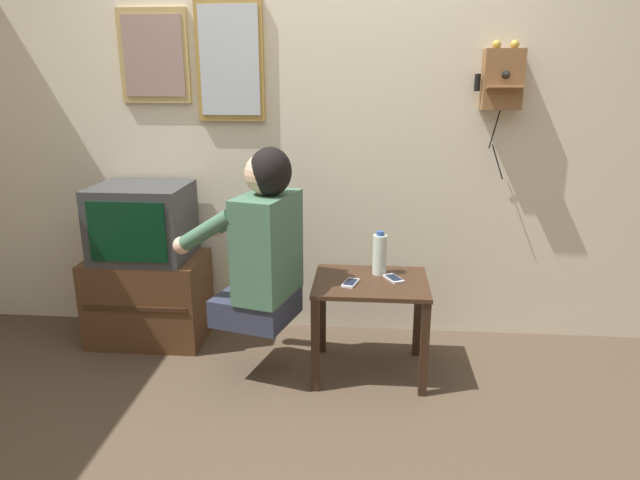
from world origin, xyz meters
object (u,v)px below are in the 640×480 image
Objects in this scene: framed_picture at (154,56)px; wall_mirror at (230,61)px; cell_phone_held at (350,283)px; wall_phone_antique at (502,79)px; water_bottle at (380,254)px; person at (262,243)px; cell_phone_spare at (394,278)px; television at (143,222)px.

wall_mirror is (0.43, -0.00, -0.03)m from framed_picture.
cell_phone_held is (1.13, -0.58, -1.10)m from framed_picture.
wall_phone_antique reaches higher than cell_phone_held.
wall_mirror is 2.81× the size of water_bottle.
person reaches higher than cell_phone_held.
framed_picture is 0.43m from wall_mirror.
framed_picture is 1.81m from cell_phone_spare.
cell_phone_held is (1.19, -0.35, -0.20)m from television.
cell_phone_held is at bearing -26.98° from framed_picture.
water_bottle is at bearing 104.06° from cell_phone_spare.
wall_phone_antique reaches higher than cell_phone_spare.
cell_phone_spare is at bearing -28.12° from wall_mirror.
framed_picture is 3.75× the size of cell_phone_held.
person is 1.54m from wall_phone_antique.
wall_mirror is at bearing 124.78° from cell_phone_spare.
television is 3.80× the size of cell_phone_held.
cell_phone_spare is 0.60× the size of water_bottle.
wall_mirror is 1.35m from water_bottle.
television is at bearing -154.77° from wall_mirror.
water_bottle is (-0.62, -0.37, -0.87)m from wall_phone_antique.
person is at bearing -66.07° from wall_mirror.
television is 1.44m from cell_phone_spare.
person is 0.84m from television.
wall_phone_antique is at bearing 12.11° from cell_phone_spare.
person reaches higher than television.
wall_mirror reaches higher than person.
cell_phone_spare is (-0.55, -0.45, -0.98)m from wall_phone_antique.
wall_mirror reaches higher than cell_phone_spare.
cell_phone_spare is at bearing -140.79° from wall_phone_antique.
wall_mirror is at bearing 154.24° from water_bottle.
water_bottle is (0.85, -0.41, -0.97)m from wall_mirror.
person is at bearing -155.17° from wall_phone_antique.
cell_phone_held is (0.70, -0.57, -1.07)m from wall_mirror.
cell_phone_held is at bearing -131.24° from water_bottle.
wall_mirror reaches higher than wall_phone_antique.
wall_phone_antique is (1.21, 0.56, 0.77)m from person.
television reaches higher than water_bottle.
framed_picture is at bearing 76.69° from television.
person is at bearing -161.90° from water_bottle.
television is at bearing -103.31° from framed_picture.
wall_mirror is (-0.27, 0.60, 0.87)m from person.
television is at bearing 142.33° from cell_phone_spare.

